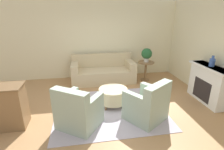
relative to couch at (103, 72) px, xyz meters
name	(u,v)px	position (x,y,z in m)	size (l,w,h in m)	color
ground_plane	(110,110)	(-0.08, -2.04, -0.34)	(16.00, 16.00, 0.00)	#AD7F51
wall_back	(98,40)	(-0.08, 0.62, 1.06)	(9.21, 0.12, 2.80)	beige
wall_right	(223,52)	(2.91, -2.04, 1.06)	(0.12, 9.85, 2.80)	beige
rug	(110,109)	(-0.08, -2.04, -0.33)	(2.74, 2.32, 0.01)	#BCB2C1
couch	(103,72)	(0.00, 0.00, 0.00)	(2.21, 0.97, 0.94)	#C6B289
armchair_left	(78,112)	(-0.87, -2.62, 0.03)	(1.10, 1.09, 0.95)	#9EB29E
armchair_right	(148,105)	(0.71, -2.62, 0.03)	(1.10, 1.09, 0.95)	#9EB29E
ottoman_table	(113,95)	(0.04, -1.82, -0.03)	(0.76, 0.76, 0.47)	#C6B289
side_table	(146,68)	(1.54, -0.21, 0.15)	(0.58, 0.58, 0.70)	olive
fireplace	(208,83)	(2.66, -2.03, 0.20)	(0.44, 1.32, 1.03)	white
vase_mantel_near	(212,62)	(2.65, -2.03, 0.81)	(0.14, 0.14, 0.29)	#38569E
potted_plant_on_side_table	(147,54)	(1.54, -0.21, 0.65)	(0.37, 0.37, 0.49)	beige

